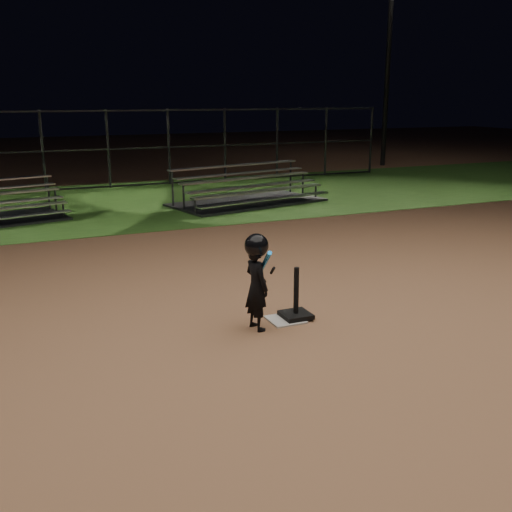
% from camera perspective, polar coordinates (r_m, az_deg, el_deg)
% --- Properties ---
extents(ground, '(80.00, 80.00, 0.00)m').
position_cam_1_polar(ground, '(8.09, 2.82, -6.14)').
color(ground, '#9C6947').
rests_on(ground, ground).
extents(grass_strip, '(60.00, 8.00, 0.01)m').
position_cam_1_polar(grass_strip, '(17.34, -11.90, 5.03)').
color(grass_strip, '#2E5A1D').
rests_on(grass_strip, ground).
extents(home_plate, '(0.45, 0.45, 0.02)m').
position_cam_1_polar(home_plate, '(8.09, 2.82, -6.06)').
color(home_plate, beige).
rests_on(home_plate, ground).
extents(batting_tee, '(0.38, 0.38, 0.70)m').
position_cam_1_polar(batting_tee, '(8.11, 3.81, -5.00)').
color(batting_tee, black).
rests_on(batting_tee, home_plate).
extents(child_batter, '(0.42, 0.66, 1.26)m').
position_cam_1_polar(child_batter, '(7.59, 0.06, -2.23)').
color(child_batter, black).
rests_on(child_batter, ground).
extents(bleacher_right, '(4.56, 2.93, 1.03)m').
position_cam_1_polar(bleacher_right, '(16.73, -0.75, 5.71)').
color(bleacher_right, '#BBBBC0').
rests_on(bleacher_right, ground).
extents(backstop_fence, '(20.08, 0.08, 2.50)m').
position_cam_1_polar(backstop_fence, '(20.11, -13.87, 9.84)').
color(backstop_fence, '#38383D').
rests_on(backstop_fence, ground).
extents(light_pole_right, '(0.90, 0.53, 8.30)m').
position_cam_1_polar(light_pole_right, '(26.66, 12.61, 19.05)').
color(light_pole_right, '#2D2D30').
rests_on(light_pole_right, ground).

